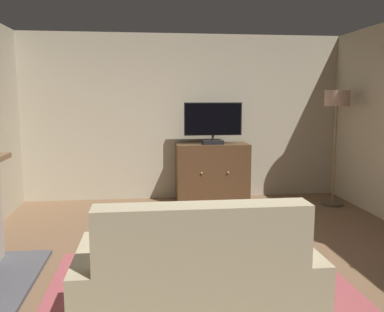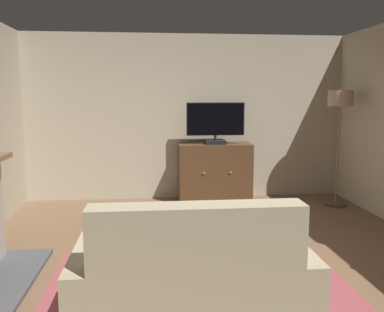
{
  "view_description": "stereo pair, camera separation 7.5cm",
  "coord_description": "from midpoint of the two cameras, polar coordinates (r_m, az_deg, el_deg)",
  "views": [
    {
      "loc": [
        -0.66,
        -3.85,
        1.68
      ],
      "look_at": [
        -0.16,
        0.38,
        1.06
      ],
      "focal_mm": 38.49,
      "sensor_mm": 36.0,
      "label": 1
    },
    {
      "loc": [
        -0.59,
        -3.85,
        1.68
      ],
      "look_at": [
        -0.16,
        0.38,
        1.06
      ],
      "focal_mm": 38.49,
      "sensor_mm": 36.0,
      "label": 2
    }
  ],
  "objects": [
    {
      "name": "floor_lamp",
      "position": [
        6.62,
        20.11,
        5.59
      ],
      "size": [
        0.37,
        0.37,
        1.77
      ],
      "color": "#4C4233",
      "rests_on": "ground_plane"
    },
    {
      "name": "rug_central",
      "position": [
        3.72,
        1.86,
        -18.44
      ],
      "size": [
        2.68,
        2.06,
        0.01
      ],
      "primitive_type": "cube",
      "color": "#9E474C",
      "rests_on": "ground_plane"
    },
    {
      "name": "tv_cabinet",
      "position": [
        6.61,
        3.47,
        -2.5
      ],
      "size": [
        1.15,
        0.53,
        0.93
      ],
      "color": "#352315",
      "rests_on": "ground_plane"
    },
    {
      "name": "sofa_floral",
      "position": [
        2.93,
        0.85,
        -18.73
      ],
      "size": [
        1.6,
        0.85,
        1.05
      ],
      "color": "tan",
      "rests_on": "ground_plane"
    },
    {
      "name": "folded_newspaper",
      "position": [
        4.04,
        -2.26,
        -9.67
      ],
      "size": [
        0.34,
        0.27,
        0.01
      ],
      "primitive_type": "cube",
      "rotation": [
        0.0,
        0.0,
        -0.19
      ],
      "color": "silver",
      "rests_on": "coffee_table"
    },
    {
      "name": "television",
      "position": [
        6.46,
        3.61,
        4.71
      ],
      "size": [
        0.91,
        0.2,
        0.65
      ],
      "color": "black",
      "rests_on": "tv_cabinet"
    },
    {
      "name": "ground_plane",
      "position": [
        4.26,
        3.32,
        -15.28
      ],
      "size": [
        5.78,
        6.32,
        0.04
      ],
      "primitive_type": "cube",
      "color": "brown"
    },
    {
      "name": "coffee_table",
      "position": [
        4.02,
        -2.35,
        -10.58
      ],
      "size": [
        1.01,
        0.61,
        0.43
      ],
      "color": "brown",
      "rests_on": "ground_plane"
    },
    {
      "name": "tv_remote",
      "position": [
        4.01,
        -0.23,
        -9.69
      ],
      "size": [
        0.18,
        0.11,
        0.02
      ],
      "primitive_type": "cube",
      "rotation": [
        0.0,
        0.0,
        2.79
      ],
      "color": "black",
      "rests_on": "coffee_table"
    },
    {
      "name": "wall_back",
      "position": [
        6.8,
        -0.44,
        5.38
      ],
      "size": [
        5.78,
        0.1,
        2.67
      ],
      "primitive_type": "cube",
      "color": "#B2A88E",
      "rests_on": "ground_plane"
    }
  ]
}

